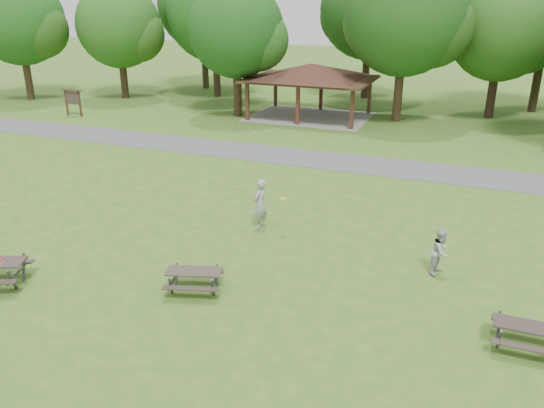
# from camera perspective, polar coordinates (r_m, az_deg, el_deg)

# --- Properties ---
(ground) EXTENTS (160.00, 160.00, 0.00)m
(ground) POSITION_cam_1_polar(r_m,az_deg,el_deg) (16.48, -8.48, -8.52)
(ground) COLOR #3B621C
(ground) RESTS_ON ground
(asphalt_path) EXTENTS (120.00, 3.20, 0.02)m
(asphalt_path) POSITION_cam_1_polar(r_m,az_deg,el_deg) (28.45, 5.58, 4.75)
(asphalt_path) COLOR #4C4C4F
(asphalt_path) RESTS_ON ground
(pavilion) EXTENTS (8.60, 7.01, 3.76)m
(pavilion) POSITION_cam_1_polar(r_m,az_deg,el_deg) (38.32, 4.19, 13.82)
(pavilion) COLOR #3C2016
(pavilion) RESTS_ON ground
(notice_board) EXTENTS (1.60, 0.30, 1.88)m
(notice_board) POSITION_cam_1_polar(r_m,az_deg,el_deg) (41.38, -20.68, 10.64)
(notice_board) COLOR #372014
(notice_board) RESTS_ON ground
(tree_row_a) EXTENTS (7.56, 7.20, 9.97)m
(tree_row_a) POSITION_cam_1_polar(r_m,az_deg,el_deg) (49.25, -25.48, 17.24)
(tree_row_a) COLOR #312416
(tree_row_a) RESTS_ON ground
(tree_row_b) EXTENTS (7.14, 6.80, 9.28)m
(tree_row_b) POSITION_cam_1_polar(r_m,az_deg,el_deg) (47.27, -16.04, 17.72)
(tree_row_b) COLOR black
(tree_row_b) RESTS_ON ground
(tree_row_c) EXTENTS (8.19, 7.80, 10.67)m
(tree_row_c) POSITION_cam_1_polar(r_m,az_deg,el_deg) (46.46, -6.07, 19.42)
(tree_row_c) COLOR black
(tree_row_c) RESTS_ON ground
(tree_row_d) EXTENTS (6.93, 6.60, 9.27)m
(tree_row_d) POSITION_cam_1_polar(r_m,az_deg,el_deg) (38.47, -3.75, 17.92)
(tree_row_d) COLOR black
(tree_row_d) RESTS_ON ground
(tree_row_e) EXTENTS (8.40, 8.00, 11.02)m
(tree_row_e) POSITION_cam_1_polar(r_m,az_deg,el_deg) (37.65, 14.25, 18.81)
(tree_row_e) COLOR #332316
(tree_row_e) RESTS_ON ground
(tree_row_f) EXTENTS (7.35, 7.00, 9.55)m
(tree_row_f) POSITION_cam_1_polar(r_m,az_deg,el_deg) (40.81, 23.54, 16.58)
(tree_row_f) COLOR black
(tree_row_f) RESTS_ON ground
(tree_deep_a) EXTENTS (8.40, 8.00, 11.38)m
(tree_deep_a) POSITION_cam_1_polar(r_m,az_deg,el_deg) (50.94, -7.37, 20.21)
(tree_deep_a) COLOR #312315
(tree_deep_a) RESTS_ON ground
(tree_deep_b) EXTENTS (8.40, 8.00, 11.13)m
(tree_deep_b) POSITION_cam_1_polar(r_m,az_deg,el_deg) (46.21, 10.59, 19.61)
(tree_deep_b) COLOR black
(tree_deep_b) RESTS_ON ground
(picnic_table_middle) EXTENTS (1.92, 1.71, 0.70)m
(picnic_table_middle) POSITION_cam_1_polar(r_m,az_deg,el_deg) (15.88, -8.39, -7.61)
(picnic_table_middle) COLOR #322B24
(picnic_table_middle) RESTS_ON ground
(picnic_table_far) EXTENTS (1.62, 1.32, 0.70)m
(picnic_table_far) POSITION_cam_1_polar(r_m,az_deg,el_deg) (14.77, 25.73, -12.20)
(picnic_table_far) COLOR #2C2420
(picnic_table_far) RESTS_ON ground
(frisbee_in_flight) EXTENTS (0.30, 0.30, 0.02)m
(frisbee_in_flight) POSITION_cam_1_polar(r_m,az_deg,el_deg) (19.07, 1.26, 0.60)
(frisbee_in_flight) COLOR gold
(frisbee_in_flight) RESTS_ON ground
(frisbee_thrower) EXTENTS (0.58, 0.77, 1.90)m
(frisbee_thrower) POSITION_cam_1_polar(r_m,az_deg,el_deg) (19.72, -1.28, 0.01)
(frisbee_thrower) COLOR #9A9A9C
(frisbee_thrower) RESTS_ON ground
(frisbee_catcher) EXTENTS (0.77, 0.87, 1.50)m
(frisbee_catcher) POSITION_cam_1_polar(r_m,az_deg,el_deg) (17.38, 17.70, -4.90)
(frisbee_catcher) COLOR #B0B0B2
(frisbee_catcher) RESTS_ON ground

